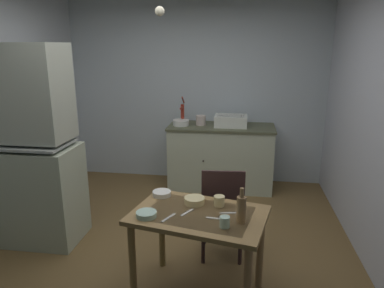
{
  "coord_description": "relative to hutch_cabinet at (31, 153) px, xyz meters",
  "views": [
    {
      "loc": [
        0.69,
        -3.01,
        1.96
      ],
      "look_at": [
        0.24,
        0.14,
        1.09
      ],
      "focal_mm": 33.27,
      "sensor_mm": 36.0,
      "label": 1
    }
  ],
  "objects": [
    {
      "name": "ground_plane",
      "position": [
        1.38,
        -0.11,
        -0.93
      ],
      "size": [
        5.27,
        5.27,
        0.0
      ],
      "primitive_type": "plane",
      "color": "brown"
    },
    {
      "name": "wall_back",
      "position": [
        1.38,
        2.07,
        0.41
      ],
      "size": [
        3.8,
        0.1,
        2.68
      ],
      "primitive_type": "cube",
      "color": "silver",
      "rests_on": "ground"
    },
    {
      "name": "hutch_cabinet",
      "position": [
        0.0,
        0.0,
        0.0
      ],
      "size": [
        0.89,
        0.56,
        2.0
      ],
      "color": "#B1BAA2",
      "rests_on": "ground"
    },
    {
      "name": "counter_cabinet",
      "position": [
        1.79,
        1.7,
        -0.48
      ],
      "size": [
        1.46,
        0.64,
        0.9
      ],
      "color": "#B1BAA2",
      "rests_on": "ground"
    },
    {
      "name": "sink_basin",
      "position": [
        1.92,
        1.7,
        0.04
      ],
      "size": [
        0.44,
        0.34,
        0.15
      ],
      "color": "white",
      "rests_on": "counter_cabinet"
    },
    {
      "name": "hand_pump",
      "position": [
        1.23,
        1.75,
        0.13
      ],
      "size": [
        0.05,
        0.27,
        0.39
      ],
      "color": "maroon",
      "rests_on": "counter_cabinet"
    },
    {
      "name": "mixing_bowl_counter",
      "position": [
        1.23,
        1.65,
        0.0
      ],
      "size": [
        0.22,
        0.22,
        0.08
      ],
      "primitive_type": "cylinder",
      "color": "white",
      "rests_on": "counter_cabinet"
    },
    {
      "name": "stoneware_crock",
      "position": [
        1.5,
        1.72,
        0.03
      ],
      "size": [
        0.14,
        0.14,
        0.14
      ],
      "primitive_type": "cylinder",
      "color": "beige",
      "rests_on": "counter_cabinet"
    },
    {
      "name": "dining_table",
      "position": [
        1.77,
        -0.65,
        -0.32
      ],
      "size": [
        1.12,
        0.85,
        0.73
      ],
      "color": "olive",
      "rests_on": "ground"
    },
    {
      "name": "chair_far_side",
      "position": [
        1.92,
        -0.1,
        -0.45
      ],
      "size": [
        0.43,
        0.43,
        0.92
      ],
      "color": "#322121",
      "rests_on": "ground"
    },
    {
      "name": "serving_bowl_wide",
      "position": [
        1.72,
        -0.49,
        -0.18
      ],
      "size": [
        0.17,
        0.17,
        0.05
      ],
      "primitive_type": "cylinder",
      "color": "beige",
      "rests_on": "dining_table"
    },
    {
      "name": "soup_bowl_small",
      "position": [
        1.39,
        -0.77,
        -0.19
      ],
      "size": [
        0.16,
        0.16,
        0.04
      ],
      "primitive_type": "cylinder",
      "color": "#ADD1C1",
      "rests_on": "dining_table"
    },
    {
      "name": "sauce_dish",
      "position": [
        1.42,
        -0.37,
        -0.19
      ],
      "size": [
        0.16,
        0.16,
        0.04
      ],
      "primitive_type": "cylinder",
      "color": "white",
      "rests_on": "dining_table"
    },
    {
      "name": "teacup_mint",
      "position": [
        1.92,
        -0.5,
        -0.16
      ],
      "size": [
        0.09,
        0.09,
        0.08
      ],
      "primitive_type": "cylinder",
      "color": "beige",
      "rests_on": "dining_table"
    },
    {
      "name": "teacup_cream",
      "position": [
        1.98,
        -0.84,
        -0.17
      ],
      "size": [
        0.07,
        0.07,
        0.08
      ],
      "primitive_type": "cylinder",
      "color": "#ADD1C1",
      "rests_on": "dining_table"
    },
    {
      "name": "glass_bottle",
      "position": [
        2.09,
        -0.75,
        -0.1
      ],
      "size": [
        0.07,
        0.07,
        0.26
      ],
      "color": "olive",
      "rests_on": "dining_table"
    },
    {
      "name": "table_knife",
      "position": [
        2.01,
        -0.62,
        -0.2
      ],
      "size": [
        0.17,
        0.05,
        0.0
      ],
      "primitive_type": "cube",
      "rotation": [
        0.0,
        0.0,
        3.34
      ],
      "color": "silver",
      "rests_on": "dining_table"
    },
    {
      "name": "teaspoon_near_bowl",
      "position": [
        1.68,
        -0.66,
        -0.2
      ],
      "size": [
        0.09,
        0.14,
        0.0
      ],
      "primitive_type": "cube",
      "rotation": [
        0.0,
        0.0,
        4.2
      ],
      "color": "beige",
      "rests_on": "dining_table"
    },
    {
      "name": "teaspoon_by_cup",
      "position": [
        1.56,
        -0.77,
        -0.2
      ],
      "size": [
        0.09,
        0.15,
        0.0
      ],
      "primitive_type": "cube",
      "rotation": [
        0.0,
        0.0,
        4.26
      ],
      "color": "beige",
      "rests_on": "dining_table"
    },
    {
      "name": "serving_spoon",
      "position": [
        1.9,
        -0.73,
        -0.2
      ],
      "size": [
        0.12,
        0.03,
        0.0
      ],
      "primitive_type": "cube",
      "rotation": [
        0.0,
        0.0,
        3.03
      ],
      "color": "beige",
      "rests_on": "dining_table"
    },
    {
      "name": "pendant_bulb",
      "position": [
        1.37,
        -0.09,
        1.3
      ],
      "size": [
        0.08,
        0.08,
        0.08
      ],
      "primitive_type": "sphere",
      "color": "#F9EFCC"
    }
  ]
}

